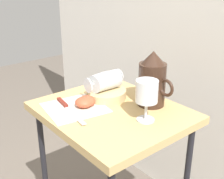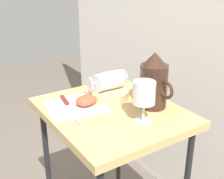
# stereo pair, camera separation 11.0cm
# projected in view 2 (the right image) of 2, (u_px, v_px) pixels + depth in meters

# --- Properties ---
(curtain_drape) EXTENTS (2.40, 0.03, 1.88)m
(curtain_drape) POSITION_uv_depth(u_px,v_px,m) (208.00, 32.00, 1.29)
(curtain_drape) COLOR silver
(curtain_drape) RESTS_ON ground_plane
(table) EXTENTS (0.55, 0.47, 0.70)m
(table) POSITION_uv_depth(u_px,v_px,m) (112.00, 126.00, 1.16)
(table) COLOR tan
(table) RESTS_ON ground_plane
(linen_napkin) EXTENTS (0.23, 0.25, 0.00)m
(linen_napkin) POSITION_uv_depth(u_px,v_px,m) (76.00, 106.00, 1.15)
(linen_napkin) COLOR silver
(linen_napkin) RESTS_ON table
(basket_tray) EXTENTS (0.17, 0.17, 0.03)m
(basket_tray) POSITION_uv_depth(u_px,v_px,m) (109.00, 94.00, 1.22)
(basket_tray) COLOR tan
(basket_tray) RESTS_ON table
(pitcher) EXTENTS (0.16, 0.11, 0.21)m
(pitcher) POSITION_uv_depth(u_px,v_px,m) (154.00, 85.00, 1.12)
(pitcher) COLOR #382319
(pitcher) RESTS_ON table
(wine_glass_upright) EXTENTS (0.08, 0.08, 0.15)m
(wine_glass_upright) POSITION_uv_depth(u_px,v_px,m) (144.00, 95.00, 0.99)
(wine_glass_upright) COLOR silver
(wine_glass_upright) RESTS_ON table
(wine_glass_tipped_near) EXTENTS (0.08, 0.15, 0.07)m
(wine_glass_tipped_near) POSITION_uv_depth(u_px,v_px,m) (105.00, 81.00, 1.20)
(wine_glass_tipped_near) COLOR silver
(wine_glass_tipped_near) RESTS_ON basket_tray
(wine_glass_tipped_far) EXTENTS (0.08, 0.15, 0.07)m
(wine_glass_tipped_far) POSITION_uv_depth(u_px,v_px,m) (111.00, 80.00, 1.21)
(wine_glass_tipped_far) COLOR silver
(wine_glass_tipped_far) RESTS_ON basket_tray
(apple_half_left) EXTENTS (0.07, 0.07, 0.04)m
(apple_half_left) POSITION_uv_depth(u_px,v_px,m) (85.00, 101.00, 1.14)
(apple_half_left) COLOR #C15133
(apple_half_left) RESTS_ON linen_napkin
(apple_half_right) EXTENTS (0.07, 0.07, 0.04)m
(apple_half_right) POSITION_uv_depth(u_px,v_px,m) (88.00, 100.00, 1.15)
(apple_half_right) COLOR #C15133
(apple_half_right) RESTS_ON linen_napkin
(knife) EXTENTS (0.24, 0.05, 0.01)m
(knife) POSITION_uv_depth(u_px,v_px,m) (68.00, 105.00, 1.14)
(knife) COLOR silver
(knife) RESTS_ON linen_napkin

